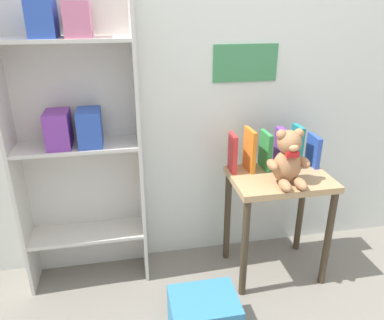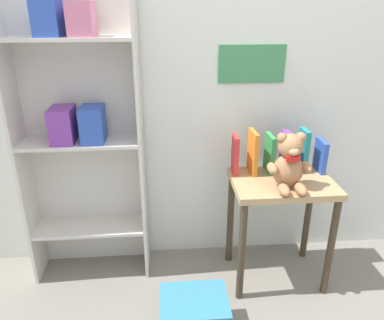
{
  "view_description": "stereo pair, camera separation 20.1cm",
  "coord_description": "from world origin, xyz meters",
  "px_view_note": "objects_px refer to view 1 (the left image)",
  "views": [
    {
      "loc": [
        -0.68,
        -0.67,
        1.54
      ],
      "look_at": [
        -0.33,
        1.15,
        0.76
      ],
      "focal_mm": 35.0,
      "sensor_mm": 36.0,
      "label": 1
    },
    {
      "loc": [
        -0.49,
        -0.7,
        1.54
      ],
      "look_at": [
        -0.33,
        1.15,
        0.76
      ],
      "focal_mm": 35.0,
      "sensor_mm": 36.0,
      "label": 2
    }
  ],
  "objects_px": {
    "bookshelf_side": "(75,128)",
    "book_standing_red": "(233,153)",
    "book_standing_blue": "(313,150)",
    "book_standing_orange": "(249,150)",
    "display_table": "(278,195)",
    "teddy_bear": "(288,159)",
    "book_standing_purple": "(281,148)",
    "storage_bin": "(204,316)",
    "book_standing_teal": "(297,146)",
    "book_standing_green": "(265,150)"
  },
  "relations": [
    {
      "from": "bookshelf_side",
      "to": "book_standing_red",
      "type": "xyz_separation_m",
      "value": [
        0.85,
        -0.07,
        -0.18
      ]
    },
    {
      "from": "bookshelf_side",
      "to": "book_standing_blue",
      "type": "xyz_separation_m",
      "value": [
        1.34,
        -0.08,
        -0.19
      ]
    },
    {
      "from": "book_standing_red",
      "to": "book_standing_orange",
      "type": "relative_size",
      "value": 0.91
    },
    {
      "from": "bookshelf_side",
      "to": "display_table",
      "type": "relative_size",
      "value": 2.62
    },
    {
      "from": "book_standing_blue",
      "to": "book_standing_orange",
      "type": "bearing_deg",
      "value": -178.7
    },
    {
      "from": "bookshelf_side",
      "to": "teddy_bear",
      "type": "height_order",
      "value": "bookshelf_side"
    },
    {
      "from": "book_standing_red",
      "to": "book_standing_blue",
      "type": "relative_size",
      "value": 1.2
    },
    {
      "from": "book_standing_purple",
      "to": "storage_bin",
      "type": "bearing_deg",
      "value": -134.62
    },
    {
      "from": "display_table",
      "to": "book_standing_teal",
      "type": "height_order",
      "value": "book_standing_teal"
    },
    {
      "from": "teddy_bear",
      "to": "storage_bin",
      "type": "bearing_deg",
      "value": -148.92
    },
    {
      "from": "book_standing_green",
      "to": "book_standing_purple",
      "type": "height_order",
      "value": "book_standing_purple"
    },
    {
      "from": "book_standing_orange",
      "to": "book_standing_teal",
      "type": "height_order",
      "value": "book_standing_orange"
    },
    {
      "from": "teddy_bear",
      "to": "display_table",
      "type": "bearing_deg",
      "value": 86.24
    },
    {
      "from": "teddy_bear",
      "to": "book_standing_purple",
      "type": "xyz_separation_m",
      "value": [
        0.06,
        0.22,
        -0.02
      ]
    },
    {
      "from": "book_standing_red",
      "to": "storage_bin",
      "type": "xyz_separation_m",
      "value": [
        -0.28,
        -0.52,
        -0.64
      ]
    },
    {
      "from": "book_standing_green",
      "to": "storage_bin",
      "type": "height_order",
      "value": "book_standing_green"
    },
    {
      "from": "bookshelf_side",
      "to": "book_standing_orange",
      "type": "bearing_deg",
      "value": -4.46
    },
    {
      "from": "display_table",
      "to": "book_standing_orange",
      "type": "distance_m",
      "value": 0.31
    },
    {
      "from": "display_table",
      "to": "book_standing_purple",
      "type": "relative_size",
      "value": 2.83
    },
    {
      "from": "display_table",
      "to": "teddy_bear",
      "type": "height_order",
      "value": "teddy_bear"
    },
    {
      "from": "display_table",
      "to": "book_standing_green",
      "type": "distance_m",
      "value": 0.27
    },
    {
      "from": "display_table",
      "to": "teddy_bear",
      "type": "relative_size",
      "value": 2.14
    },
    {
      "from": "book_standing_blue",
      "to": "book_standing_purple",
      "type": "bearing_deg",
      "value": 177.79
    },
    {
      "from": "book_standing_red",
      "to": "book_standing_blue",
      "type": "bearing_deg",
      "value": 0.85
    },
    {
      "from": "bookshelf_side",
      "to": "teddy_bear",
      "type": "bearing_deg",
      "value": -14.45
    },
    {
      "from": "book_standing_blue",
      "to": "storage_bin",
      "type": "height_order",
      "value": "book_standing_blue"
    },
    {
      "from": "book_standing_purple",
      "to": "storage_bin",
      "type": "height_order",
      "value": "book_standing_purple"
    },
    {
      "from": "book_standing_green",
      "to": "book_standing_blue",
      "type": "distance_m",
      "value": 0.3
    },
    {
      "from": "book_standing_red",
      "to": "book_standing_blue",
      "type": "xyz_separation_m",
      "value": [
        0.49,
        -0.01,
        -0.02
      ]
    },
    {
      "from": "display_table",
      "to": "book_standing_blue",
      "type": "height_order",
      "value": "book_standing_blue"
    },
    {
      "from": "book_standing_orange",
      "to": "book_standing_blue",
      "type": "xyz_separation_m",
      "value": [
        0.39,
        -0.01,
        -0.03
      ]
    },
    {
      "from": "storage_bin",
      "to": "book_standing_green",
      "type": "bearing_deg",
      "value": 47.95
    },
    {
      "from": "book_standing_red",
      "to": "book_standing_orange",
      "type": "distance_m",
      "value": 0.1
    },
    {
      "from": "book_standing_red",
      "to": "book_standing_purple",
      "type": "height_order",
      "value": "book_standing_purple"
    },
    {
      "from": "display_table",
      "to": "book_standing_blue",
      "type": "distance_m",
      "value": 0.35
    },
    {
      "from": "teddy_bear",
      "to": "book_standing_orange",
      "type": "height_order",
      "value": "teddy_bear"
    },
    {
      "from": "bookshelf_side",
      "to": "storage_bin",
      "type": "xyz_separation_m",
      "value": [
        0.57,
        -0.59,
        -0.82
      ]
    },
    {
      "from": "bookshelf_side",
      "to": "book_standing_purple",
      "type": "distance_m",
      "value": 1.16
    },
    {
      "from": "bookshelf_side",
      "to": "book_standing_orange",
      "type": "distance_m",
      "value": 0.96
    },
    {
      "from": "bookshelf_side",
      "to": "storage_bin",
      "type": "relative_size",
      "value": 5.07
    },
    {
      "from": "storage_bin",
      "to": "book_standing_red",
      "type": "bearing_deg",
      "value": 62.12
    },
    {
      "from": "bookshelf_side",
      "to": "book_standing_orange",
      "type": "relative_size",
      "value": 6.88
    },
    {
      "from": "book_standing_orange",
      "to": "book_standing_green",
      "type": "bearing_deg",
      "value": 0.8
    },
    {
      "from": "book_standing_green",
      "to": "book_standing_red",
      "type": "bearing_deg",
      "value": 179.96
    },
    {
      "from": "book_standing_red",
      "to": "storage_bin",
      "type": "distance_m",
      "value": 0.87
    },
    {
      "from": "teddy_bear",
      "to": "book_standing_green",
      "type": "bearing_deg",
      "value": 101.56
    },
    {
      "from": "book_standing_blue",
      "to": "teddy_bear",
      "type": "bearing_deg",
      "value": -139.34
    },
    {
      "from": "book_standing_teal",
      "to": "storage_bin",
      "type": "bearing_deg",
      "value": -143.65
    },
    {
      "from": "book_standing_purple",
      "to": "book_standing_teal",
      "type": "xyz_separation_m",
      "value": [
        0.1,
        0.01,
        0.01
      ]
    },
    {
      "from": "book_standing_blue",
      "to": "bookshelf_side",
      "type": "bearing_deg",
      "value": 178.84
    }
  ]
}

